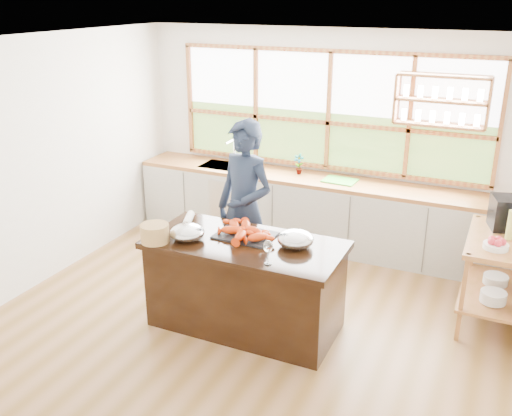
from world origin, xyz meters
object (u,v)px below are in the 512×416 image
Objects in this scene: wicker_basket at (155,233)px; island at (245,284)px; espresso_machine at (507,213)px; cook at (245,209)px.

island is at bearing 23.98° from wicker_basket.
wicker_basket reaches higher than island.
cook is at bearing 179.87° from espresso_machine.
wicker_basket is (-0.45, -1.00, 0.04)m from cook.
espresso_machine reaches higher than wicker_basket.
espresso_machine is at bearing 32.04° from island.
cook is at bearing 65.72° from wicker_basket.
island is 1.00m from wicker_basket.
island is at bearing -163.96° from espresso_machine.
espresso_machine is 3.42m from wicker_basket.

